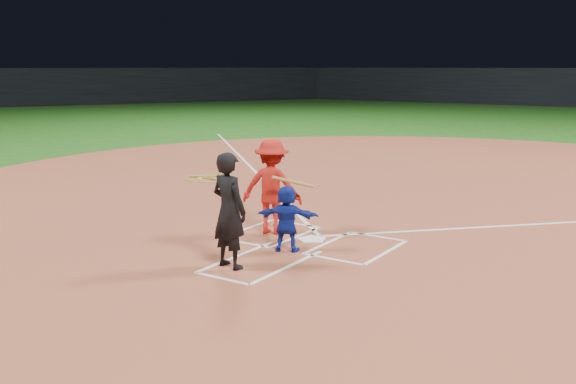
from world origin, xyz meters
The scene contains 14 objects.
ground centered at (0.00, 0.00, 0.00)m, with size 120.00×120.00×0.00m, color #1B5214.
home_plate_dirt centered at (0.00, 6.00, 0.01)m, with size 28.00×28.00×0.01m, color brown.
stadium_wall_left centered at (-42.00, 24.00, 1.60)m, with size 1.20×60.00×3.20m, color black.
home_plate centered at (0.00, 0.00, 0.02)m, with size 0.60×0.60×0.02m, color white.
on_deck_circle centered at (-6.24, 4.41, 0.02)m, with size 1.70×1.70×0.01m, color brown.
on_deck_logo centered at (-6.24, 4.41, 0.02)m, with size 0.80×0.80×0.00m, color gold.
on_deck_bat_a centered at (-6.09, 4.66, 0.05)m, with size 0.06×0.06×0.84m, color olive.
on_deck_bat_b centered at (-6.44, 4.31, 0.05)m, with size 0.06×0.06×0.84m, color #946136.
on_deck_bat_c centered at (-5.94, 4.11, 0.05)m, with size 0.06×0.06×0.84m, color #966237.
bat_weight_donut centered at (-6.04, 4.81, 0.05)m, with size 0.19×0.19×0.05m, color black.
catcher centered at (0.00, -0.91, 0.63)m, with size 1.14×0.36×1.23m, color #1327A1.
umpire centered at (-0.27, -2.25, 0.99)m, with size 0.72×0.47×1.96m, color black.
chalk_markings centered at (0.00, 5.29, 0.01)m, with size 28.35×17.32×0.01m.
batter_at_plate centered at (-0.96, 0.02, 0.97)m, with size 1.61×1.08×1.91m.
Camera 1 is at (6.24, -10.43, 3.35)m, focal length 40.00 mm.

